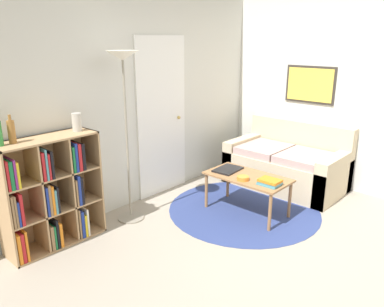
% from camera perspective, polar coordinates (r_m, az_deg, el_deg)
% --- Properties ---
extents(ground_plane, '(14.00, 14.00, 0.00)m').
position_cam_1_polar(ground_plane, '(3.69, 16.89, -15.98)').
color(ground_plane, gray).
extents(wall_back, '(7.11, 0.11, 2.60)m').
position_cam_1_polar(wall_back, '(4.57, -8.04, 8.37)').
color(wall_back, silver).
rests_on(wall_back, ground_plane).
extents(wall_right, '(0.08, 5.23, 2.60)m').
position_cam_1_polar(wall_right, '(5.52, 17.11, 9.42)').
color(wall_right, silver).
rests_on(wall_right, ground_plane).
extents(rug, '(1.80, 1.80, 0.01)m').
position_cam_1_polar(rug, '(4.60, 7.87, -8.38)').
color(rug, navy).
rests_on(rug, ground_plane).
extents(bookshelf, '(0.95, 0.34, 1.09)m').
position_cam_1_polar(bookshelf, '(3.88, -21.03, -5.78)').
color(bookshelf, tan).
rests_on(bookshelf, ground_plane).
extents(floor_lamp, '(0.33, 0.33, 1.86)m').
position_cam_1_polar(floor_lamp, '(3.96, -10.36, 10.95)').
color(floor_lamp, gray).
rests_on(floor_lamp, ground_plane).
extents(couch, '(0.89, 1.52, 0.86)m').
position_cam_1_polar(couch, '(5.35, 14.41, -1.67)').
color(couch, '#CCB793').
rests_on(couch, ground_plane).
extents(coffee_table, '(0.51, 0.96, 0.46)m').
position_cam_1_polar(coffee_table, '(4.38, 8.45, -4.01)').
color(coffee_table, '#996B42').
rests_on(coffee_table, ground_plane).
extents(laptop, '(0.36, 0.27, 0.02)m').
position_cam_1_polar(laptop, '(4.51, 5.49, -2.43)').
color(laptop, black).
rests_on(laptop, coffee_table).
extents(bowl, '(0.14, 0.14, 0.04)m').
position_cam_1_polar(bowl, '(4.22, 7.78, -3.74)').
color(bowl, orange).
rests_on(bowl, coffee_table).
extents(book_stack_on_table, '(0.18, 0.23, 0.07)m').
position_cam_1_polar(book_stack_on_table, '(4.13, 11.77, -4.28)').
color(book_stack_on_table, teal).
rests_on(book_stack_on_table, coffee_table).
extents(bottle_middle, '(0.06, 0.06, 0.25)m').
position_cam_1_polar(bottle_middle, '(3.61, -25.81, 3.04)').
color(bottle_middle, olive).
rests_on(bottle_middle, bookshelf).
extents(vase_on_shelf, '(0.09, 0.09, 0.18)m').
position_cam_1_polar(vase_on_shelf, '(3.86, -17.16, 4.58)').
color(vase_on_shelf, '#B7B2A8').
rests_on(vase_on_shelf, bookshelf).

